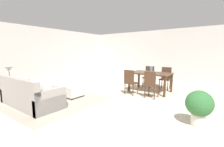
% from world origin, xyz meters
% --- Properties ---
extents(ground_plane, '(10.80, 10.80, 0.00)m').
position_xyz_m(ground_plane, '(0.00, 0.00, 0.00)').
color(ground_plane, beige).
extents(wall_back, '(9.00, 0.12, 2.70)m').
position_xyz_m(wall_back, '(0.00, 5.00, 1.35)').
color(wall_back, beige).
rests_on(wall_back, ground_plane).
extents(wall_left, '(0.12, 11.00, 2.70)m').
position_xyz_m(wall_left, '(-4.50, 0.50, 1.35)').
color(wall_left, beige).
rests_on(wall_left, ground_plane).
extents(area_rug, '(3.00, 2.80, 0.01)m').
position_xyz_m(area_rug, '(-1.91, -0.48, 0.00)').
color(area_rug, gray).
rests_on(area_rug, ground_plane).
extents(couch, '(2.10, 0.89, 0.86)m').
position_xyz_m(couch, '(-1.94, -1.16, 0.29)').
color(couch, gray).
rests_on(couch, ground_plane).
extents(ottoman_table, '(1.09, 0.59, 0.40)m').
position_xyz_m(ottoman_table, '(-1.87, 0.15, 0.23)').
color(ottoman_table, silver).
rests_on(ottoman_table, ground_plane).
extents(side_table, '(0.40, 0.40, 0.55)m').
position_xyz_m(side_table, '(-3.30, -1.14, 0.44)').
color(side_table, brown).
rests_on(side_table, ground_plane).
extents(table_lamp, '(0.26, 0.26, 0.53)m').
position_xyz_m(table_lamp, '(-3.30, -1.14, 0.96)').
color(table_lamp, brown).
rests_on(table_lamp, side_table).
extents(dining_table, '(1.52, 0.97, 0.76)m').
position_xyz_m(dining_table, '(0.26, 2.45, 0.67)').
color(dining_table, '#422B1C').
rests_on(dining_table, ground_plane).
extents(dining_chair_near_left, '(0.42, 0.42, 0.92)m').
position_xyz_m(dining_chair_near_left, '(-0.14, 1.58, 0.52)').
color(dining_chair_near_left, '#422B1C').
rests_on(dining_chair_near_left, ground_plane).
extents(dining_chair_near_right, '(0.41, 0.41, 0.92)m').
position_xyz_m(dining_chair_near_right, '(0.62, 1.61, 0.52)').
color(dining_chair_near_right, '#422B1C').
rests_on(dining_chair_near_right, ground_plane).
extents(dining_chair_far_left, '(0.41, 0.41, 0.92)m').
position_xyz_m(dining_chair_far_left, '(-0.16, 3.31, 0.52)').
color(dining_chair_far_left, '#422B1C').
rests_on(dining_chair_far_left, ground_plane).
extents(dining_chair_far_right, '(0.41, 0.41, 0.92)m').
position_xyz_m(dining_chair_far_right, '(0.61, 3.26, 0.52)').
color(dining_chair_far_right, '#422B1C').
rests_on(dining_chair_far_right, ground_plane).
extents(vase_centerpiece, '(0.11, 0.11, 0.24)m').
position_xyz_m(vase_centerpiece, '(0.26, 2.49, 0.88)').
color(vase_centerpiece, slate).
rests_on(vase_centerpiece, dining_table).
extents(potted_plant, '(0.55, 0.55, 0.77)m').
position_xyz_m(potted_plant, '(2.22, 0.32, 0.45)').
color(potted_plant, beige).
rests_on(potted_plant, ground_plane).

